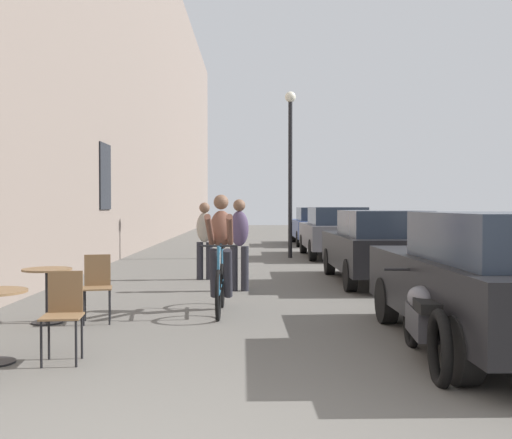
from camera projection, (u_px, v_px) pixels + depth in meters
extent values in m
cube|color=gray|center=(111.00, 37.00, 17.35)|extent=(0.50, 68.00, 12.78)
cube|color=black|center=(105.00, 176.00, 15.54)|extent=(0.04, 1.10, 1.70)
cylinder|color=black|center=(76.00, 344.00, 5.78)|extent=(0.02, 0.02, 0.45)
cylinder|color=black|center=(41.00, 345.00, 5.74)|extent=(0.02, 0.02, 0.45)
cylinder|color=black|center=(82.00, 336.00, 6.10)|extent=(0.02, 0.02, 0.45)
cylinder|color=black|center=(49.00, 337.00, 6.06)|extent=(0.02, 0.02, 0.45)
cube|color=brown|center=(62.00, 317.00, 5.92)|extent=(0.42, 0.42, 0.02)
cube|color=brown|center=(65.00, 292.00, 6.09)|extent=(0.34, 0.06, 0.42)
cylinder|color=black|center=(47.00, 322.00, 7.96)|extent=(0.40, 0.40, 0.02)
cylinder|color=black|center=(47.00, 296.00, 7.95)|extent=(0.05, 0.05, 0.67)
cylinder|color=brown|center=(47.00, 269.00, 7.94)|extent=(0.64, 0.64, 0.02)
cylinder|color=black|center=(109.00, 308.00, 7.83)|extent=(0.02, 0.02, 0.45)
cylinder|color=black|center=(84.00, 308.00, 7.76)|extent=(0.02, 0.02, 0.45)
cylinder|color=black|center=(110.00, 304.00, 8.15)|extent=(0.02, 0.02, 0.45)
cylinder|color=black|center=(85.00, 304.00, 8.08)|extent=(0.02, 0.02, 0.45)
cube|color=brown|center=(97.00, 288.00, 7.95)|extent=(0.45, 0.45, 0.02)
cube|color=brown|center=(97.00, 270.00, 8.12)|extent=(0.34, 0.09, 0.42)
torus|color=black|center=(218.00, 295.00, 8.17)|extent=(0.05, 0.71, 0.71)
torus|color=black|center=(222.00, 285.00, 9.22)|extent=(0.05, 0.71, 0.71)
cylinder|color=#286084|center=(222.00, 267.00, 9.13)|extent=(0.04, 0.21, 0.58)
cylinder|color=#286084|center=(220.00, 247.00, 8.62)|extent=(0.04, 0.82, 0.14)
cylinder|color=#286084|center=(218.00, 271.00, 8.19)|extent=(0.04, 0.09, 0.67)
cylinder|color=#286084|center=(220.00, 287.00, 8.72)|extent=(0.04, 1.00, 0.12)
cylinder|color=black|center=(218.00, 246.00, 8.21)|extent=(0.52, 0.03, 0.03)
ellipsoid|color=black|center=(222.00, 247.00, 9.03)|extent=(0.12, 0.24, 0.06)
ellipsoid|color=brown|center=(221.00, 229.00, 8.94)|extent=(0.34, 0.35, 0.59)
sphere|color=brown|center=(221.00, 202.00, 8.89)|extent=(0.22, 0.22, 0.22)
cylinder|color=#26262D|center=(228.00, 273.00, 8.88)|extent=(0.13, 0.40, 0.75)
cylinder|color=#26262D|center=(214.00, 273.00, 8.88)|extent=(0.13, 0.40, 0.75)
cylinder|color=brown|center=(230.00, 230.00, 8.55)|extent=(0.11, 0.75, 0.48)
cylinder|color=brown|center=(210.00, 230.00, 8.55)|extent=(0.11, 0.75, 0.48)
cylinder|color=#26262D|center=(245.00, 269.00, 10.93)|extent=(0.14, 0.14, 0.81)
cylinder|color=#26262D|center=(234.00, 268.00, 10.95)|extent=(0.14, 0.14, 0.81)
ellipsoid|color=#4C3D5B|center=(239.00, 228.00, 10.92)|extent=(0.36, 0.28, 0.64)
sphere|color=brown|center=(239.00, 205.00, 10.91)|extent=(0.22, 0.22, 0.22)
cylinder|color=#26262D|center=(209.00, 261.00, 12.61)|extent=(0.14, 0.14, 0.78)
cylinder|color=#26262D|center=(200.00, 261.00, 12.63)|extent=(0.14, 0.14, 0.78)
ellipsoid|color=#9E9384|center=(205.00, 227.00, 12.60)|extent=(0.36, 0.27, 0.62)
sphere|color=brown|center=(205.00, 208.00, 12.59)|extent=(0.22, 0.22, 0.22)
cylinder|color=black|center=(290.00, 180.00, 17.79)|extent=(0.12, 0.12, 4.60)
sphere|color=silver|center=(290.00, 97.00, 17.73)|extent=(0.32, 0.32, 0.32)
cube|color=black|center=(488.00, 289.00, 6.58)|extent=(1.79, 4.18, 0.68)
cube|color=#283342|center=(509.00, 238.00, 6.07)|extent=(1.48, 2.27, 0.50)
cylinder|color=black|center=(387.00, 300.00, 7.94)|extent=(0.20, 0.60, 0.60)
cylinder|color=black|center=(505.00, 300.00, 7.97)|extent=(0.20, 0.60, 0.60)
cylinder|color=black|center=(463.00, 351.00, 5.20)|extent=(0.20, 0.60, 0.60)
cube|color=black|center=(377.00, 251.00, 12.18)|extent=(1.73, 4.10, 0.66)
cube|color=#283342|center=(382.00, 223.00, 11.68)|extent=(1.44, 2.22, 0.49)
cylinder|color=black|center=(329.00, 261.00, 13.53)|extent=(0.20, 0.59, 0.59)
cylinder|color=black|center=(398.00, 261.00, 13.55)|extent=(0.20, 0.59, 0.59)
cylinder|color=black|center=(350.00, 275.00, 10.83)|extent=(0.20, 0.59, 0.59)
cylinder|color=black|center=(435.00, 275.00, 10.86)|extent=(0.20, 0.59, 0.59)
cube|color=#595960|center=(334.00, 235.00, 18.18)|extent=(1.78, 4.23, 0.69)
cube|color=#283342|center=(336.00, 216.00, 17.66)|extent=(1.48, 2.29, 0.51)
cylinder|color=black|center=(303.00, 244.00, 19.57)|extent=(0.20, 0.61, 0.61)
cylinder|color=black|center=(352.00, 244.00, 19.59)|extent=(0.20, 0.61, 0.61)
cylinder|color=black|center=(313.00, 250.00, 16.79)|extent=(0.20, 0.61, 0.61)
cylinder|color=black|center=(369.00, 250.00, 16.81)|extent=(0.20, 0.61, 0.61)
cube|color=#384C84|center=(316.00, 228.00, 23.99)|extent=(1.75, 4.15, 0.67)
cube|color=#283342|center=(317.00, 214.00, 23.48)|extent=(1.46, 2.25, 0.50)
cylinder|color=black|center=(293.00, 235.00, 25.35)|extent=(0.20, 0.60, 0.60)
cylinder|color=black|center=(330.00, 235.00, 25.37)|extent=(0.20, 0.60, 0.60)
cylinder|color=black|center=(299.00, 239.00, 22.62)|extent=(0.20, 0.60, 0.60)
cylinder|color=black|center=(340.00, 239.00, 22.64)|extent=(0.20, 0.60, 0.60)
torus|color=black|center=(411.00, 318.00, 6.70)|extent=(0.15, 0.70, 0.69)
torus|color=black|center=(440.00, 349.00, 5.26)|extent=(0.16, 0.71, 0.70)
cube|color=#333338|center=(424.00, 322.00, 5.98)|extent=(0.31, 0.78, 0.28)
ellipsoid|color=#595960|center=(422.00, 298.00, 6.07)|extent=(0.33, 0.54, 0.24)
cube|color=black|center=(429.00, 306.00, 5.69)|extent=(0.28, 0.46, 0.10)
cylinder|color=black|center=(413.00, 270.00, 6.59)|extent=(0.62, 0.09, 0.03)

